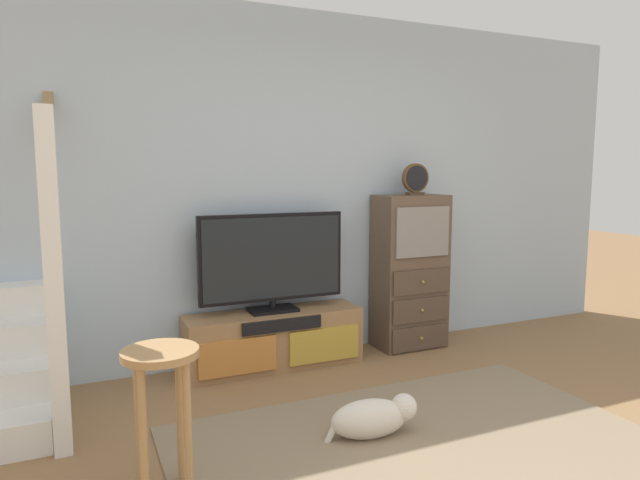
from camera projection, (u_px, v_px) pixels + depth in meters
back_wall at (297, 187)px, 4.43m from camera, size 6.40×0.12×2.70m
area_rug at (430, 454)px, 2.92m from camera, size 2.60×1.80×0.01m
media_console at (274, 339)px, 4.21m from camera, size 1.34×0.38×0.42m
television at (272, 260)px, 4.16m from camera, size 1.11×0.22×0.74m
side_cabinet at (410, 272)px, 4.66m from camera, size 0.58×0.38×1.28m
desk_clock at (415, 179)px, 4.56m from camera, size 0.23×0.08×0.26m
bar_stool_near at (161, 388)px, 2.48m from camera, size 0.34×0.34×0.70m
dog at (374, 417)px, 3.10m from camera, size 0.54×0.26×0.23m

